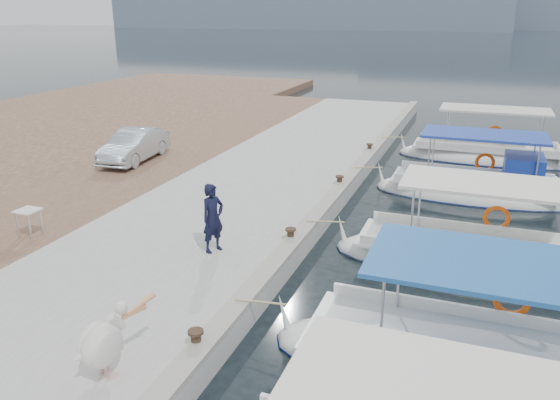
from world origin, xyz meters
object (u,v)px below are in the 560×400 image
(fishing_caique_c, at_px, (479,263))
(parked_car, at_px, (134,145))
(fishing_caique_d, at_px, (476,192))
(pelican, at_px, (104,342))
(fisherman, at_px, (213,218))
(fishing_caique_e, at_px, (485,157))
(fishing_caique_b, at_px, (489,374))

(fishing_caique_c, distance_m, parked_car, 13.65)
(parked_car, bearing_deg, fishing_caique_d, 1.37)
(pelican, height_order, fisherman, fisherman)
(fishing_caique_c, xyz_separation_m, parked_car, (-12.94, 4.24, 0.98))
(fishing_caique_c, bearing_deg, fishing_caique_e, 90.14)
(fishing_caique_b, height_order, parked_car, fishing_caique_b)
(fishing_caique_b, relative_size, pelican, 5.25)
(fisherman, bearing_deg, fishing_caique_e, -0.57)
(fishing_caique_d, xyz_separation_m, fisherman, (-5.91, -8.06, 1.16))
(fisherman, bearing_deg, fishing_caique_c, -45.12)
(fishing_caique_b, bearing_deg, fishing_caique_d, 92.77)
(pelican, distance_m, parked_car, 13.66)
(fishing_caique_c, height_order, fishing_caique_e, same)
(fishing_caique_b, height_order, fishing_caique_e, same)
(fishing_caique_c, xyz_separation_m, pelican, (-5.59, -7.27, 0.98))
(fishing_caique_b, bearing_deg, fisherman, 160.72)
(fishing_caique_b, distance_m, fisherman, 6.90)
(fishing_caique_b, xyz_separation_m, fishing_caique_e, (-0.28, 15.63, 0.00))
(fishing_caique_b, xyz_separation_m, fishing_caique_d, (-0.50, 10.30, 0.07))
(fisherman, bearing_deg, parked_car, 69.88)
(fishing_caique_e, relative_size, parked_car, 1.98)
(fishing_caique_e, bearing_deg, pelican, -106.89)
(pelican, xyz_separation_m, parked_car, (-7.35, 11.51, 0.01))
(fishing_caique_b, xyz_separation_m, fisherman, (-6.41, 2.24, 1.23))
(fishing_caique_c, xyz_separation_m, fishing_caique_e, (-0.03, 11.05, 0.00))
(fishing_caique_d, bearing_deg, parked_car, -173.34)
(pelican, bearing_deg, fishing_caique_d, 67.66)
(fishing_caique_c, height_order, fishing_caique_d, same)
(fishing_caique_c, relative_size, parked_car, 1.99)
(parked_car, bearing_deg, fisherman, -49.43)
(fishing_caique_b, xyz_separation_m, fishing_caique_c, (-0.25, 4.59, 0.00))
(fishing_caique_d, xyz_separation_m, fishing_caique_e, (0.22, 5.33, -0.07))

